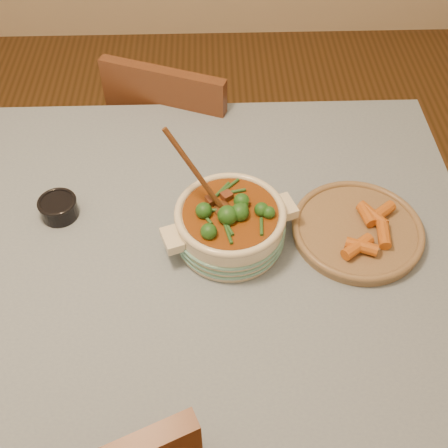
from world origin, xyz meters
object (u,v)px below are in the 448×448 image
object	(u,v)px
stew_casserole	(230,222)
fried_plate	(358,228)
condiment_bowl	(58,207)
chair_far	(182,144)
dining_table	(143,260)

from	to	relation	value
stew_casserole	fried_plate	world-z (taller)	stew_casserole
condiment_bowl	fried_plate	size ratio (longest dim) A/B	0.30
condiment_bowl	fried_plate	world-z (taller)	fried_plate
condiment_bowl	chair_far	world-z (taller)	chair_far
stew_casserole	fried_plate	bearing A→B (deg)	1.68
dining_table	condiment_bowl	xyz separation A→B (m)	(-0.21, 0.08, 0.12)
dining_table	stew_casserole	bearing A→B (deg)	-3.74
stew_casserole	condiment_bowl	bearing A→B (deg)	167.11
stew_casserole	chair_far	size ratio (longest dim) A/B	0.39
fried_plate	chair_far	world-z (taller)	chair_far
condiment_bowl	dining_table	bearing A→B (deg)	-22.08
condiment_bowl	fried_plate	xyz separation A→B (m)	(0.75, -0.09, -0.01)
chair_far	fried_plate	bearing A→B (deg)	146.43
condiment_bowl	stew_casserole	bearing A→B (deg)	-12.89
dining_table	chair_far	distance (m)	0.68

